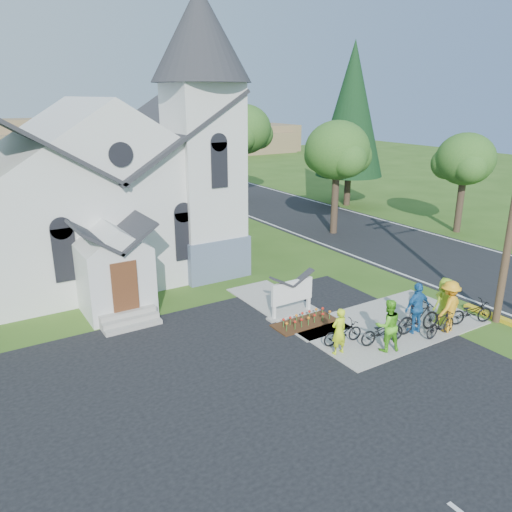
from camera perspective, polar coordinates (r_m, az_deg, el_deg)
ground at (r=18.85m, az=12.87°, el=-9.31°), size 120.00×120.00×0.00m
parking_lot at (r=13.83m, az=-3.21°, el=-19.91°), size 20.00×16.00×0.02m
road at (r=35.66m, az=7.52°, el=4.06°), size 8.00×90.00×0.02m
sidewalk at (r=20.13m, az=14.95°, el=-7.56°), size 7.00×4.00×0.05m
church at (r=25.22m, az=-16.66°, el=9.84°), size 12.35×12.00×13.00m
church_sign at (r=19.89m, az=4.13°, el=-4.13°), size 2.20×0.40×1.70m
flower_bed at (r=19.64m, az=5.62°, el=-7.64°), size 2.60×1.10×0.07m
tree_road_near at (r=31.55m, az=9.28°, el=11.77°), size 4.00×4.00×7.05m
tree_road_mid at (r=41.52m, az=-1.37°, el=14.23°), size 4.40×4.40×7.80m
tree_road_far at (r=34.13m, az=22.82°, el=10.11°), size 3.60×3.60×6.30m
conifer at (r=40.20m, az=10.90°, el=16.09°), size 5.20×5.20×12.40m
distant_hills at (r=69.99m, az=-19.53°, el=11.80°), size 61.00×10.00×5.60m
cyclist_0 at (r=17.26m, az=9.47°, el=-8.48°), size 0.61×0.40×1.66m
bike_0 at (r=18.12m, az=9.87°, el=-8.60°), size 1.64×0.70×0.84m
cyclist_1 at (r=17.78m, az=14.83°, el=-7.65°), size 1.09×0.96×1.87m
bike_1 at (r=19.53m, az=18.09°, el=-6.75°), size 1.96×0.81×1.14m
cyclist_2 at (r=19.35m, az=17.94°, el=-5.66°), size 1.17×0.54×1.96m
bike_2 at (r=18.39m, az=14.23°, el=-8.36°), size 1.84×0.91×0.92m
cyclist_3 at (r=19.84m, az=21.20°, el=-5.39°), size 1.39×0.95×1.98m
bike_3 at (r=19.54m, az=20.37°, el=-7.30°), size 1.59×0.51×0.95m
cyclist_4 at (r=20.46m, az=20.70°, el=-4.82°), size 0.90×0.59×1.85m
bike_4 at (r=21.02m, az=23.37°, el=-5.91°), size 1.88×1.19×0.93m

